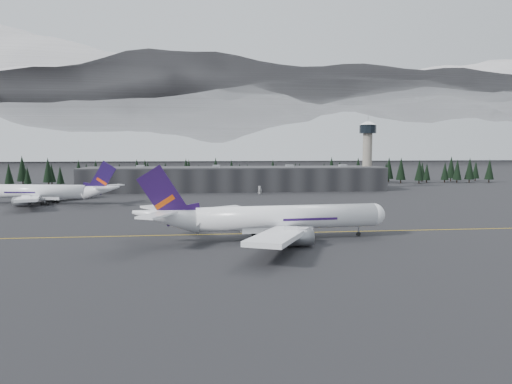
{
  "coord_description": "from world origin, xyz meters",
  "views": [
    {
      "loc": [
        -15.48,
        -121.22,
        22.62
      ],
      "look_at": [
        0.0,
        20.0,
        9.0
      ],
      "focal_mm": 32.0,
      "sensor_mm": 36.0,
      "label": 1
    }
  ],
  "objects": [
    {
      "name": "taxiline",
      "position": [
        0.0,
        -2.0,
        0.01
      ],
      "size": [
        400.0,
        0.4,
        0.02
      ],
      "primitive_type": "cube",
      "color": "gold",
      "rests_on": "ground"
    },
    {
      "name": "jet_parked",
      "position": [
        -79.92,
        71.46,
        5.0
      ],
      "size": [
        59.83,
        54.75,
        17.74
      ],
      "rotation": [
        0.0,
        0.0,
        2.96
      ],
      "color": "white",
      "rests_on": "ground"
    },
    {
      "name": "mountain_ridge",
      "position": [
        0.0,
        1000.0,
        0.0
      ],
      "size": [
        4400.0,
        900.0,
        420.0
      ],
      "primitive_type": null,
      "color": "white",
      "rests_on": "ground"
    },
    {
      "name": "terminal",
      "position": [
        0.0,
        125.0,
        6.3
      ],
      "size": [
        160.0,
        30.0,
        12.6
      ],
      "color": "black",
      "rests_on": "ground"
    },
    {
      "name": "ground",
      "position": [
        0.0,
        0.0,
        0.0
      ],
      "size": [
        1400.0,
        1400.0,
        0.0
      ],
      "primitive_type": "plane",
      "color": "black",
      "rests_on": "ground"
    },
    {
      "name": "treeline",
      "position": [
        0.0,
        162.0,
        7.5
      ],
      "size": [
        360.0,
        20.0,
        15.0
      ],
      "primitive_type": "cube",
      "color": "black",
      "rests_on": "ground"
    },
    {
      "name": "jet_main",
      "position": [
        -0.86,
        -10.35,
        5.31
      ],
      "size": [
        64.09,
        58.98,
        18.84
      ],
      "rotation": [
        0.0,
        0.0,
        0.08
      ],
      "color": "white",
      "rests_on": "ground"
    },
    {
      "name": "control_tower",
      "position": [
        75.0,
        128.0,
        23.41
      ],
      "size": [
        10.0,
        10.0,
        37.7
      ],
      "color": "gray",
      "rests_on": "ground"
    },
    {
      "name": "gse_vehicle_b",
      "position": [
        10.85,
        100.48,
        0.72
      ],
      "size": [
        4.51,
        3.61,
        1.44
      ],
      "primitive_type": "imported",
      "rotation": [
        0.0,
        0.0,
        -1.04
      ],
      "color": "silver",
      "rests_on": "ground"
    },
    {
      "name": "gse_vehicle_a",
      "position": [
        -40.69,
        105.61,
        0.76
      ],
      "size": [
        3.52,
        5.86,
        1.52
      ],
      "primitive_type": "imported",
      "rotation": [
        0.0,
        0.0,
        -0.19
      ],
      "color": "silver",
      "rests_on": "ground"
    }
  ]
}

